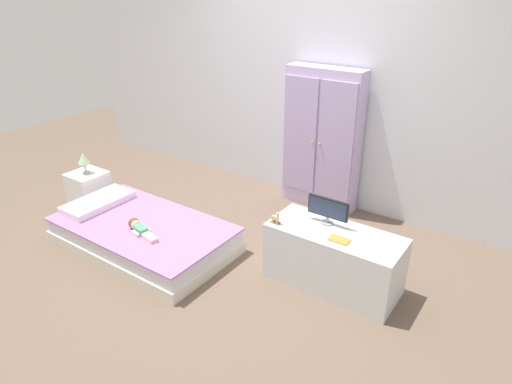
% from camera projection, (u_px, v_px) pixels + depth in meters
% --- Properties ---
extents(ground_plane, '(10.00, 10.00, 0.02)m').
position_uv_depth(ground_plane, '(216.00, 255.00, 4.01)').
color(ground_plane, brown).
extents(back_wall, '(6.40, 0.05, 2.70)m').
position_uv_depth(back_wall, '(310.00, 73.00, 4.59)').
color(back_wall, silver).
rests_on(back_wall, ground_plane).
extents(bed, '(1.62, 0.92, 0.24)m').
position_uv_depth(bed, '(144.00, 235.00, 4.08)').
color(bed, silver).
rests_on(bed, ground_plane).
extents(pillow, '(0.32, 0.66, 0.06)m').
position_uv_depth(pillow, '(98.00, 202.00, 4.33)').
color(pillow, white).
rests_on(pillow, bed).
extents(doll, '(0.39, 0.16, 0.10)m').
position_uv_depth(doll, '(138.00, 227.00, 3.88)').
color(doll, '#4CA375').
rests_on(doll, bed).
extents(nightstand, '(0.35, 0.35, 0.38)m').
position_uv_depth(nightstand, '(89.00, 190.00, 4.78)').
color(nightstand, white).
rests_on(nightstand, ground_plane).
extents(table_lamp, '(0.12, 0.12, 0.23)m').
position_uv_depth(table_lamp, '(84.00, 159.00, 4.63)').
color(table_lamp, '#B7B2AD').
rests_on(table_lamp, nightstand).
extents(wardrobe, '(0.80, 0.26, 1.46)m').
position_uv_depth(wardrobe, '(322.00, 140.00, 4.60)').
color(wardrobe, silver).
rests_on(wardrobe, ground_plane).
extents(tv_stand, '(1.04, 0.45, 0.48)m').
position_uv_depth(tv_stand, '(333.00, 258.00, 3.52)').
color(tv_stand, silver).
rests_on(tv_stand, ground_plane).
extents(tv_monitor, '(0.34, 0.10, 0.22)m').
position_uv_depth(tv_monitor, '(328.00, 209.00, 3.48)').
color(tv_monitor, '#99999E').
rests_on(tv_monitor, tv_stand).
extents(rocking_horse_toy, '(0.08, 0.04, 0.10)m').
position_uv_depth(rocking_horse_toy, '(276.00, 218.00, 3.51)').
color(rocking_horse_toy, '#8E6642').
rests_on(rocking_horse_toy, tv_stand).
extents(book_orange, '(0.15, 0.09, 0.01)m').
position_uv_depth(book_orange, '(339.00, 240.00, 3.30)').
color(book_orange, orange).
rests_on(book_orange, tv_stand).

